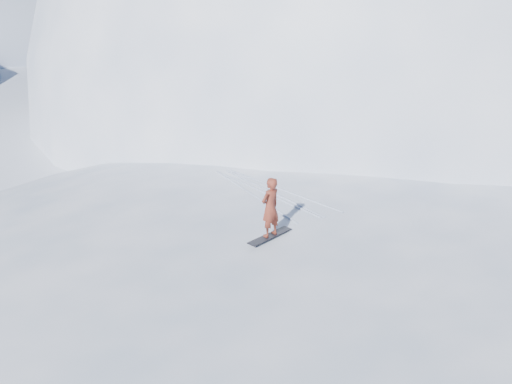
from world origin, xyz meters
The scene contains 8 objects.
ground centered at (0.00, 0.00, 0.00)m, with size 400.00×400.00×0.00m, color white.
near_ridge centered at (1.00, 3.00, 0.00)m, with size 36.00×28.00×4.80m, color white.
summit_peak centered at (22.00, 26.00, 0.00)m, with size 60.00×56.00×56.00m, color white.
peak_shoulder centered at (10.00, 20.00, 0.00)m, with size 28.00×24.00×18.00m, color white.
wind_bumps centered at (-0.56, 2.12, 0.00)m, with size 16.00×14.40×1.00m.
snowboard centered at (-1.90, 0.58, 2.41)m, with size 1.67×0.31×0.03m, color black.
snowboarder centered at (-1.90, 0.58, 3.36)m, with size 0.68×0.45×1.86m, color maroon.
board_tracks centered at (-0.30, 4.03, 2.42)m, with size 2.40×5.98×0.04m.
Camera 1 is at (-8.12, -11.63, 9.13)m, focal length 35.00 mm.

